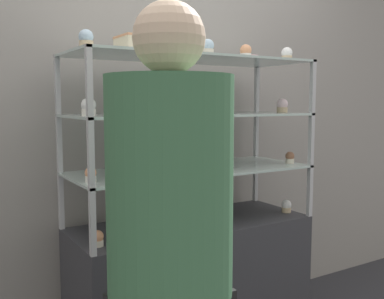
{
  "coord_description": "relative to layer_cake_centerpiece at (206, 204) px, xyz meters",
  "views": [
    {
      "loc": [
        -1.19,
        -1.94,
        1.33
      ],
      "look_at": [
        0.0,
        0.0,
        1.09
      ],
      "focal_mm": 42.0,
      "sensor_mm": 36.0,
      "label": 1
    }
  ],
  "objects": [
    {
      "name": "back_wall",
      "position": [
        -0.12,
        0.33,
        0.52
      ],
      "size": [
        8.0,
        0.05,
        2.6
      ],
      "color": "gray",
      "rests_on": "ground_plane"
    },
    {
      "name": "display_base",
      "position": [
        -0.12,
        -0.05,
        -0.42
      ],
      "size": [
        1.25,
        0.48,
        0.71
      ],
      "color": "#333338",
      "rests_on": "ground_plane"
    },
    {
      "name": "display_riser_lower",
      "position": [
        -0.12,
        -0.05,
        0.19
      ],
      "size": [
        1.25,
        0.48,
        0.28
      ],
      "color": "#B7B7BC",
      "rests_on": "display_base"
    },
    {
      "name": "display_riser_middle",
      "position": [
        -0.12,
        -0.05,
        0.48
      ],
      "size": [
        1.25,
        0.48,
        0.28
      ],
      "color": "#B7B7BC",
      "rests_on": "display_riser_lower"
    },
    {
      "name": "display_riser_upper",
      "position": [
        -0.12,
        -0.05,
        0.76
      ],
      "size": [
        1.25,
        0.48,
        0.28
      ],
      "color": "#B7B7BC",
      "rests_on": "display_riser_middle"
    },
    {
      "name": "layer_cake_centerpiece",
      "position": [
        0.0,
        0.0,
        0.0
      ],
      "size": [
        0.19,
        0.19,
        0.14
      ],
      "color": "beige",
      "rests_on": "display_base"
    },
    {
      "name": "sheet_cake_frosted",
      "position": [
        -0.43,
        -0.1,
        0.81
      ],
      "size": [
        0.19,
        0.18,
        0.07
      ],
      "color": "beige",
      "rests_on": "display_riser_upper"
    },
    {
      "name": "cupcake_0",
      "position": [
        -0.67,
        -0.17,
        -0.04
      ],
      "size": [
        0.06,
        0.06,
        0.07
      ],
      "color": "beige",
      "rests_on": "display_base"
    },
    {
      "name": "cupcake_1",
      "position": [
        -0.32,
        -0.11,
        -0.04
      ],
      "size": [
        0.06,
        0.06,
        0.07
      ],
      "color": "beige",
      "rests_on": "display_base"
    },
    {
      "name": "cupcake_2",
      "position": [
        0.45,
        -0.15,
        -0.04
      ],
      "size": [
        0.06,
        0.06,
        0.07
      ],
      "color": "#CCB28C",
      "rests_on": "display_base"
    },
    {
      "name": "price_tag_0",
      "position": [
        -0.37,
        -0.27,
        -0.05
      ],
      "size": [
        0.04,
        0.0,
        0.04
      ],
      "color": "white",
      "rests_on": "display_base"
    },
    {
      "name": "cupcake_3",
      "position": [
        -0.69,
        -0.16,
        0.24
      ],
      "size": [
        0.05,
        0.05,
        0.07
      ],
      "color": "white",
      "rests_on": "display_riser_lower"
    },
    {
      "name": "cupcake_4",
      "position": [
        -0.32,
        -0.18,
        0.24
      ],
      "size": [
        0.05,
        0.05,
        0.07
      ],
      "color": "beige",
      "rests_on": "display_riser_lower"
    },
    {
      "name": "cupcake_5",
      "position": [
        0.06,
        -0.09,
        0.24
      ],
      "size": [
        0.05,
        0.05,
        0.07
      ],
      "color": "white",
      "rests_on": "display_riser_lower"
    },
    {
      "name": "cupcake_6",
      "position": [
        0.45,
        -0.17,
        0.24
      ],
      "size": [
        0.05,
        0.05,
        0.07
      ],
      "color": "beige",
      "rests_on": "display_riser_lower"
    },
    {
      "name": "price_tag_1",
      "position": [
        -0.4,
        -0.27,
        0.23
      ],
      "size": [
        0.04,
        0.0,
        0.04
      ],
      "color": "white",
      "rests_on": "display_riser_lower"
    },
    {
      "name": "cupcake_7",
      "position": [
        -0.68,
        -0.12,
        0.53
      ],
      "size": [
        0.06,
        0.06,
        0.08
      ],
      "color": "white",
      "rests_on": "display_riser_middle"
    },
    {
      "name": "cupcake_8",
      "position": [
        -0.13,
        -0.11,
        0.53
      ],
      "size": [
        0.06,
        0.06,
        0.08
      ],
      "color": "#CCB28C",
      "rests_on": "display_riser_middle"
    },
    {
      "name": "cupcake_9",
      "position": [
        0.46,
        -0.09,
        0.53
      ],
      "size": [
        0.06,
        0.06,
        0.08
      ],
      "color": "#CCB28C",
      "rests_on": "display_riser_middle"
    },
    {
      "name": "price_tag_2",
      "position": [
        -0.19,
        -0.27,
        0.51
      ],
      "size": [
        0.04,
        0.0,
        0.04
      ],
      "color": "white",
      "rests_on": "display_riser_middle"
    },
    {
      "name": "cupcake_10",
      "position": [
        -0.7,
        -0.16,
        0.81
      ],
      "size": [
        0.06,
        0.06,
        0.08
      ],
      "color": "#CCB28C",
      "rests_on": "display_riser_upper"
    },
    {
      "name": "cupcake_11",
      "position": [
        -0.11,
        -0.18,
        0.81
      ],
      "size": [
        0.06,
        0.06,
        0.08
      ],
      "color": "beige",
      "rests_on": "display_riser_upper"
    },
    {
      "name": "cupcake_12",
      "position": [
        0.17,
        -0.12,
        0.81
      ],
      "size": [
        0.06,
        0.06,
        0.08
      ],
      "color": "white",
      "rests_on": "display_riser_upper"
    },
    {
      "name": "cupcake_13",
      "position": [
        0.44,
        -0.14,
        0.81
      ],
      "size": [
        0.06,
        0.06,
        0.08
      ],
      "color": "#CCB28C",
      "rests_on": "display_riser_upper"
    },
    {
      "name": "price_tag_3",
      "position": [
        -0.28,
        -0.27,
        0.8
      ],
      "size": [
        0.04,
        0.0,
        0.04
      ],
      "color": "white",
      "rests_on": "display_riser_upper"
    },
    {
      "name": "donut_glazed",
      "position": [
        0.26,
        -0.04,
        0.79
      ],
      "size": [
        0.12,
        0.12,
        0.03
      ],
      "color": "#EFB2BC",
      "rests_on": "display_riser_upper"
    },
    {
      "name": "customer_figure",
      "position": [
        -0.68,
        -0.84,
        0.09
      ],
      "size": [
        0.38,
        0.38,
        1.62
      ],
      "color": "black",
      "rests_on": "ground_plane"
    }
  ]
}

